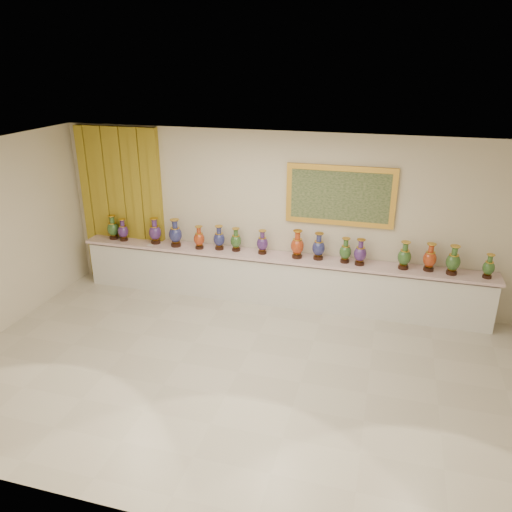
{
  "coord_description": "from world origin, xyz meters",
  "views": [
    {
      "loc": [
        1.82,
        -5.61,
        4.11
      ],
      "look_at": [
        -0.21,
        1.7,
        1.08
      ],
      "focal_mm": 35.0,
      "sensor_mm": 36.0,
      "label": 1
    }
  ],
  "objects_px": {
    "vase_0": "(113,228)",
    "vase_2": "(155,232)",
    "counter": "(276,279)",
    "vase_1": "(123,231)"
  },
  "relations": [
    {
      "from": "counter",
      "to": "vase_2",
      "type": "height_order",
      "value": "vase_2"
    },
    {
      "from": "vase_1",
      "to": "counter",
      "type": "bearing_deg",
      "value": 0.78
    },
    {
      "from": "vase_0",
      "to": "vase_1",
      "type": "bearing_deg",
      "value": -7.83
    },
    {
      "from": "vase_0",
      "to": "vase_2",
      "type": "height_order",
      "value": "vase_2"
    },
    {
      "from": "counter",
      "to": "vase_0",
      "type": "height_order",
      "value": "vase_0"
    },
    {
      "from": "counter",
      "to": "vase_1",
      "type": "relative_size",
      "value": 17.27
    },
    {
      "from": "vase_1",
      "to": "vase_2",
      "type": "height_order",
      "value": "vase_2"
    },
    {
      "from": "counter",
      "to": "vase_2",
      "type": "xyz_separation_m",
      "value": [
        -2.3,
        -0.01,
        0.68
      ]
    },
    {
      "from": "vase_0",
      "to": "counter",
      "type": "bearing_deg",
      "value": 0.16
    },
    {
      "from": "counter",
      "to": "vase_1",
      "type": "height_order",
      "value": "vase_1"
    }
  ]
}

